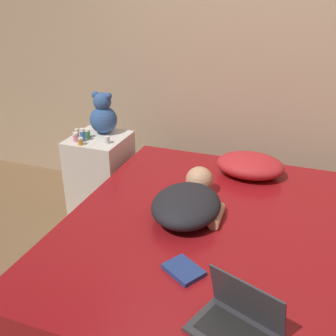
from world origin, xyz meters
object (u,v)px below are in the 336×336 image
bottle_green (87,134)px  bottle_blue (83,135)px  person_lying (189,201)px  bottle_orange (77,134)px  bottle_clear (107,140)px  book (184,270)px  bottle_amber (81,141)px  laptop (238,321)px  teddy_bear (103,115)px  bottle_pink (76,137)px  pillow (250,165)px

bottle_green → bottle_blue: bearing=-84.9°
person_lying → bottle_orange: bearing=149.9°
bottle_clear → book: bottle_clear is taller
bottle_amber → book: bearing=-40.8°
laptop → bottle_amber: bearing=160.5°
person_lying → bottle_orange: size_ratio=8.80×
bottle_clear → book: (0.94, -1.05, -0.14)m
teddy_bear → book: teddy_bear is taller
bottle_pink → pillow: bearing=5.1°
bottle_pink → teddy_bear: bearing=65.7°
person_lying → teddy_bear: 1.22m
bottle_blue → bottle_orange: bearing=151.6°
pillow → bottle_clear: bottle_clear is taller
teddy_bear → bottle_blue: size_ratio=3.36×
teddy_bear → book: bearing=-49.4°
bottle_orange → bottle_clear: 0.27m
pillow → bottle_amber: size_ratio=8.33×
bottle_amber → book: (1.11, -0.96, -0.14)m
bottle_clear → bottle_pink: bearing=-170.0°
teddy_bear → bottle_blue: (-0.06, -0.22, -0.10)m
teddy_bear → bottle_clear: size_ratio=6.01×
pillow → bottle_amber: bearing=-172.4°
teddy_bear → bottle_green: 0.20m
laptop → bottle_orange: laptop is taller
book → laptop: bearing=-40.4°
bottle_green → bottle_clear: (0.20, -0.06, -0.01)m
bottle_clear → bottle_green: bearing=164.3°
bottle_blue → book: bottle_blue is taller
bottle_blue → bottle_pink: size_ratio=1.42×
laptop → bottle_green: bearing=157.9°
person_lying → bottle_clear: size_ratio=11.65×
laptop → bottle_green: 1.98m
laptop → bottle_pink: size_ratio=5.47×
bottle_pink → bottle_green: bearing=68.3°
pillow → person_lying: (-0.25, -0.62, 0.01)m
bottle_blue → bottle_clear: size_ratio=1.79×
bottle_blue → bottle_clear: 0.20m
bottle_blue → bottle_pink: (-0.05, -0.02, -0.01)m
laptop → bottle_green: laptop is taller
teddy_bear → bottle_amber: teddy_bear is taller
bottle_blue → bottle_pink: bottle_blue is taller
bottle_blue → bottle_orange: bottle_blue is taller
bottle_amber → teddy_bear: bearing=82.3°
person_lying → bottle_green: (-1.01, 0.61, 0.07)m
bottle_green → book: 1.59m
bottle_orange → bottle_green: (0.07, 0.03, -0.00)m
bottle_pink → bottle_clear: bearing=10.0°
bottle_green → laptop: bearing=-43.4°
person_lying → bottle_clear: 0.98m
person_lying → bottle_green: size_ratio=9.58×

